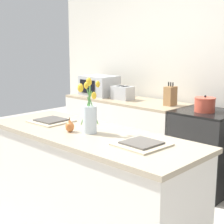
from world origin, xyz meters
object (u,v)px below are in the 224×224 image
Objects in this scene: cooking_pot at (205,105)px; flower_vase at (90,114)px; microwave at (99,86)px; plate_setting_left at (51,121)px; pear_figurine at (70,126)px; stove_range at (204,151)px; plate_setting_right at (142,144)px; toaster at (123,93)px; knife_block at (170,96)px.

flower_vase is at bearing -93.19° from cooking_pot.
plate_setting_left is at bearing -56.58° from microwave.
pear_figurine is at bearing -97.45° from cooking_pot.
stove_range is 8.01× the size of pear_figurine.
microwave is (-1.63, -0.00, 0.58)m from stove_range.
plate_setting_left is 1.45× the size of cooking_pot.
toaster reaches higher than plate_setting_right.
knife_block is (0.68, 0.06, 0.03)m from toaster.
plate_setting_left is 1.13× the size of toaster.
pear_figurine is 1.66m from cooking_pot.
toaster reaches higher than stove_range.
toaster is (-0.95, 1.65, -0.01)m from pear_figurine.
stove_range is 4.04× the size of cooking_pot.
stove_range is at bearing 1.86° from toaster.
toaster is at bearing 179.79° from cooking_pot.
knife_block reaches higher than pear_figurine.
flower_vase is at bearing 34.18° from pear_figurine.
flower_vase is at bearing -93.23° from stove_range.
plate_setting_left reaches higher than stove_range.
flower_vase is (-0.09, -1.60, 0.64)m from stove_range.
plate_setting_left is 1.61m from knife_block.
cooking_pot reaches higher than pear_figurine.
knife_block reaches higher than stove_range.
flower_vase is 2.22m from microwave.
stove_range is at bearing 82.62° from pear_figurine.
plate_setting_right reaches higher than stove_range.
plate_setting_right is 1.83m from knife_block.
plate_setting_left is 1.90m from microwave.
stove_range is at bearing 69.55° from plate_setting_left.
flower_vase reaches higher than cooking_pot.
plate_setting_left is 1.65m from cooking_pot.
microwave reaches higher than stove_range.
plate_setting_left is 0.66× the size of microwave.
microwave is (-1.63, 0.04, 0.06)m from cooking_pot.
pear_figurine reaches higher than stove_range.
pear_figurine is at bearing -170.47° from plate_setting_right.
microwave is (-1.04, 1.58, 0.07)m from plate_setting_left.
pear_figurine is at bearing -145.82° from flower_vase.
toaster is at bearing -174.87° from knife_block.
cooking_pot is at bearing -94.70° from stove_range.
toaster reaches higher than plate_setting_left.
toaster reaches higher than pear_figurine.
flower_vase reaches higher than stove_range.
flower_vase reaches higher than plate_setting_left.
knife_block is at bearing 5.13° from toaster.
knife_block is (-0.48, 0.02, 0.55)m from stove_range.
pear_figurine reaches higher than plate_setting_right.
knife_block is at bearing 103.56° from flower_vase.
microwave is (-2.02, 1.58, 0.07)m from plate_setting_right.
toaster is at bearing -178.14° from stove_range.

